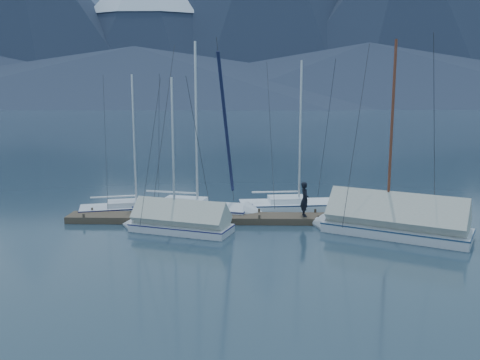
% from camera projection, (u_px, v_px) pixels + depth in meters
% --- Properties ---
extents(ground, '(1000.00, 1000.00, 0.00)m').
position_uv_depth(ground, '(239.00, 232.00, 24.55)').
color(ground, '#162531').
rests_on(ground, ground).
extents(mountain_range, '(877.00, 584.00, 150.50)m').
position_uv_depth(mountain_range, '(258.00, 22.00, 379.42)').
color(mountain_range, '#475675').
rests_on(mountain_range, ground).
extents(dock, '(18.00, 1.50, 0.54)m').
position_uv_depth(dock, '(240.00, 219.00, 26.50)').
color(dock, '#382D23').
rests_on(dock, ground).
extents(mooring_posts, '(15.12, 1.52, 0.35)m').
position_uv_depth(mooring_posts, '(230.00, 215.00, 26.47)').
color(mooring_posts, '#382D23').
rests_on(mooring_posts, ground).
extents(sailboat_open_left, '(6.58, 3.37, 8.38)m').
position_uv_depth(sailboat_open_left, '(145.00, 209.00, 28.70)').
color(sailboat_open_left, silver).
rests_on(sailboat_open_left, ground).
extents(sailboat_open_mid, '(8.04, 3.89, 10.25)m').
position_uv_depth(sailboat_open_mid, '(207.00, 211.00, 28.05)').
color(sailboat_open_mid, silver).
rests_on(sailboat_open_mid, ground).
extents(sailboat_open_right, '(7.17, 3.08, 9.24)m').
position_uv_depth(sailboat_open_right, '(307.00, 206.00, 29.34)').
color(sailboat_open_right, white).
rests_on(sailboat_open_right, ground).
extents(sailboat_covered_near, '(7.89, 5.64, 10.00)m').
position_uv_depth(sailboat_covered_near, '(383.00, 223.00, 24.16)').
color(sailboat_covered_near, '#B9BCC6').
rests_on(sailboat_covered_near, ground).
extents(sailboat_covered_far, '(6.01, 3.41, 8.08)m').
position_uv_depth(sailboat_covered_far, '(173.00, 223.00, 24.63)').
color(sailboat_covered_far, silver).
rests_on(sailboat_covered_far, ground).
extents(person, '(0.50, 0.70, 1.79)m').
position_uv_depth(person, '(305.00, 199.00, 26.11)').
color(person, black).
rests_on(person, dock).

